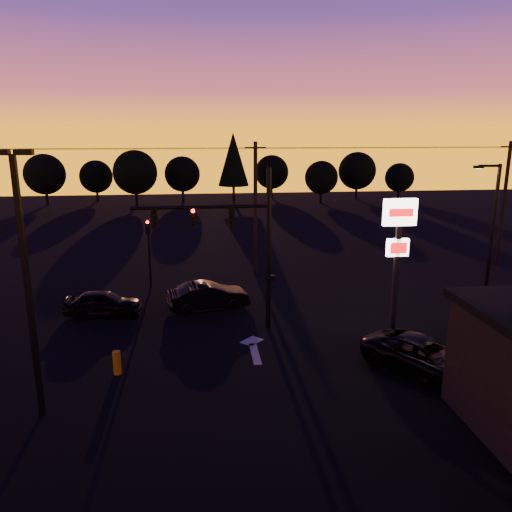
{
  "coord_description": "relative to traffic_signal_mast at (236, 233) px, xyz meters",
  "views": [
    {
      "loc": [
        -1.82,
        -19.42,
        9.7
      ],
      "look_at": [
        1.0,
        5.0,
        3.5
      ],
      "focal_mm": 35.0,
      "sensor_mm": 36.0,
      "label": 1
    }
  ],
  "objects": [
    {
      "name": "bollard",
      "position": [
        -5.23,
        -4.21,
        -4.44
      ],
      "size": [
        0.33,
        0.33,
        0.98
      ],
      "primitive_type": "cylinder",
      "color": "#BB7A09",
      "rests_on": "ground"
    },
    {
      "name": "parking_lot_light",
      "position": [
        -7.4,
        -6.99,
        0.33
      ],
      "size": [
        1.25,
        0.3,
        9.14
      ],
      "color": "black",
      "rests_on": "ground"
    },
    {
      "name": "tree_3",
      "position": [
        -3.9,
        48.01,
        -1.19
      ],
      "size": [
        4.95,
        4.95,
        6.22
      ],
      "color": "black",
      "rests_on": "ground"
    },
    {
      "name": "power_wires",
      "position": [
        2.1,
        10.01,
        3.63
      ],
      "size": [
        36.0,
        1.22,
        0.07
      ],
      "color": "black",
      "rests_on": "ground"
    },
    {
      "name": "tree_0",
      "position": [
        -21.9,
        46.01,
        -0.88
      ],
      "size": [
        5.36,
        5.36,
        6.74
      ],
      "color": "black",
      "rests_on": "ground"
    },
    {
      "name": "tree_7",
      "position": [
        21.1,
        47.01,
        -0.88
      ],
      "size": [
        5.36,
        5.36,
        6.74
      ],
      "color": "black",
      "rests_on": "ground"
    },
    {
      "name": "ground",
      "position": [
        0.1,
        -3.99,
        -4.94
      ],
      "size": [
        120.0,
        120.0,
        0.0
      ],
      "primitive_type": "plane",
      "color": "black",
      "rests_on": "ground"
    },
    {
      "name": "lane_arrow",
      "position": [
        0.6,
        -2.33,
        -4.93
      ],
      "size": [
        1.2,
        3.1,
        0.01
      ],
      "color": "beige",
      "rests_on": "ground"
    },
    {
      "name": "utility_pole_1",
      "position": [
        2.1,
        10.01,
        -0.34
      ],
      "size": [
        1.4,
        0.26,
        9.0
      ],
      "color": "black",
      "rests_on": "ground"
    },
    {
      "name": "secondary_signal",
      "position": [
        -4.9,
        7.49,
        -2.07
      ],
      "size": [
        0.3,
        0.31,
        4.35
      ],
      "color": "black",
      "rests_on": "ground"
    },
    {
      "name": "tree_1",
      "position": [
        -15.9,
        49.01,
        -1.5
      ],
      "size": [
        4.54,
        4.54,
        5.71
      ],
      "color": "black",
      "rests_on": "ground"
    },
    {
      "name": "tree_2",
      "position": [
        -9.9,
        44.01,
        -0.57
      ],
      "size": [
        5.77,
        5.78,
        7.26
      ],
      "color": "black",
      "rests_on": "ground"
    },
    {
      "name": "utility_pole_2",
      "position": [
        20.1,
        10.01,
        -0.34
      ],
      "size": [
        1.4,
        0.26,
        9.0
      ],
      "color": "black",
      "rests_on": "ground"
    },
    {
      "name": "suv_parked",
      "position": [
        7.32,
        -5.64,
        -4.21
      ],
      "size": [
        4.93,
        5.73,
        1.46
      ],
      "primitive_type": "imported",
      "rotation": [
        0.0,
        0.0,
        0.59
      ],
      "color": "black",
      "rests_on": "ground"
    },
    {
      "name": "tree_8",
      "position": [
        27.1,
        46.01,
        -1.82
      ],
      "size": [
        4.12,
        4.12,
        5.19
      ],
      "color": "black",
      "rests_on": "ground"
    },
    {
      "name": "streetlight",
      "position": [
        14.01,
        1.51,
        -0.52
      ],
      "size": [
        1.55,
        0.35,
        8.0
      ],
      "color": "black",
      "rests_on": "ground"
    },
    {
      "name": "car_mid",
      "position": [
        -1.34,
        3.15,
        -4.19
      ],
      "size": [
        4.75,
        2.52,
        1.49
      ],
      "primitive_type": "imported",
      "rotation": [
        0.0,
        0.0,
        1.79
      ],
      "color": "black",
      "rests_on": "ground"
    },
    {
      "name": "traffic_signal_mast",
      "position": [
        0.0,
        0.0,
        0.0
      ],
      "size": [
        6.79,
        0.52,
        8.58
      ],
      "color": "black",
      "rests_on": "ground"
    },
    {
      "name": "tree_6",
      "position": [
        15.1,
        44.01,
        -1.5
      ],
      "size": [
        4.54,
        4.54,
        5.71
      ],
      "color": "black",
      "rests_on": "ground"
    },
    {
      "name": "tree_4",
      "position": [
        3.1,
        45.01,
        0.99
      ],
      "size": [
        4.18,
        4.18,
        9.5
      ],
      "color": "black",
      "rests_on": "ground"
    },
    {
      "name": "tree_5",
      "position": [
        9.1,
        50.01,
        -1.19
      ],
      "size": [
        4.95,
        4.95,
        6.22
      ],
      "color": "black",
      "rests_on": "ground"
    },
    {
      "name": "pylon_sign",
      "position": [
        7.1,
        -2.49,
        -0.02
      ],
      "size": [
        1.5,
        0.28,
        6.8
      ],
      "color": "black",
      "rests_on": "ground"
    },
    {
      "name": "car_left",
      "position": [
        -6.98,
        2.72,
        -4.25
      ],
      "size": [
        4.16,
        1.94,
        1.38
      ],
      "primitive_type": "imported",
      "rotation": [
        0.0,
        0.0,
        1.49
      ],
      "color": "black",
      "rests_on": "ground"
    }
  ]
}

